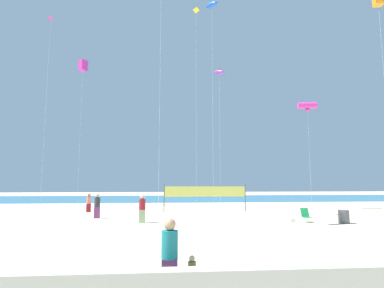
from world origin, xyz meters
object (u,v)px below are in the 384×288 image
Objects in this scene: trash_barrel at (344,217)px; beach_handbag at (293,221)px; kite_yellow_diamond at (196,19)px; beachgoer_charcoal_shirt at (97,205)px; mother_figure at (170,253)px; kite_violet_inflatable at (219,73)px; beachgoer_coral_shirt at (89,202)px; beachgoer_maroon_shirt at (142,208)px; volleyball_net at (205,193)px; folding_beach_chair at (306,215)px; kite_magenta_tube at (307,106)px; kite_blue_inflatable at (212,6)px; kite_magenta_box at (83,66)px; toddler_figure at (192,272)px; kite_orange_box at (378,0)px; kite_magenta_diamond at (50,32)px.

trash_barrel reaches higher than beach_handbag.
beachgoer_charcoal_shirt is at bearing -149.87° from kite_yellow_diamond.
mother_figure is 0.12× the size of kite_violet_inflatable.
beachgoer_charcoal_shirt reaches higher than beachgoer_coral_shirt.
volleyball_net is (4.96, 7.00, 0.67)m from beachgoer_maroon_shirt.
folding_beach_chair is at bearing -143.98° from beachgoer_charcoal_shirt.
kite_magenta_tube is at bearing 21.39° from folding_beach_chair.
beach_handbag is 18.10m from kite_blue_inflatable.
beachgoer_coral_shirt is at bearing -68.13° from kite_magenta_box.
mother_figure is at bearing -99.73° from volleyball_net.
kite_magenta_box reaches higher than beachgoer_maroon_shirt.
toddler_figure reaches higher than trash_barrel.
beachgoer_charcoal_shirt is 17.74m from kite_violet_inflatable.
kite_magenta_box is 29.61m from kite_orange_box.
kite_magenta_diamond is (-22.43, 10.20, 16.49)m from trash_barrel.
beachgoer_charcoal_shirt is 0.10× the size of kite_blue_inflatable.
kite_magenta_diamond is 15.81m from kite_blue_inflatable.
kite_magenta_tube is 13.83m from kite_yellow_diamond.
mother_figure is 1.96× the size of folding_beach_chair.
beachgoer_coral_shirt is at bearing -20.47° from beachgoer_charcoal_shirt.
kite_magenta_box is 1.58× the size of kite_magenta_tube.
kite_magenta_tube is 13.57m from kite_blue_inflatable.
kite_yellow_diamond reaches higher than beachgoer_coral_shirt.
kite_violet_inflatable is 0.74× the size of kite_yellow_diamond.
beachgoer_charcoal_shirt is at bearing 85.90° from toddler_figure.
kite_yellow_diamond is (-5.43, 7.82, 17.74)m from beach_handbag.
kite_magenta_diamond is at bearing 172.81° from kite_yellow_diamond.
folding_beach_chair is 1.02m from beach_handbag.
kite_orange_box is (8.25, 1.62, 16.58)m from beach_handbag.
beachgoer_maroon_shirt is at bearing -42.32° from kite_magenta_diamond.
kite_yellow_diamond is at bearing -32.37° from kite_magenta_box.
kite_violet_inflatable is at bearing 55.36° from volleyball_net.
beachgoer_maroon_shirt is 2.02× the size of folding_beach_chair.
kite_magenta_diamond is (-9.73, 8.86, 15.95)m from beachgoer_maroon_shirt.
mother_figure is 20.94m from beachgoer_coral_shirt.
kite_yellow_diamond is at bearing -100.67° from beachgoer_charcoal_shirt.
beachgoer_maroon_shirt is at bearing -150.60° from kite_magenta_tube.
kite_violet_inflatable is at bearing 173.90° from kite_magenta_tube.
folding_beach_chair is (8.98, 12.05, -0.46)m from mother_figure.
trash_barrel is at bearing -60.35° from folding_beach_chair.
kite_orange_box reaches higher than kite_violet_inflatable.
toddler_figure is 14.06m from beach_handbag.
kite_orange_box is at bearing 11.12° from beach_handbag.
kite_violet_inflatable is (14.99, -5.26, -2.25)m from kite_magenta_box.
kite_magenta_box is 0.87× the size of kite_yellow_diamond.
kite_yellow_diamond reaches higher than beachgoer_charcoal_shirt.
kite_magenta_box reaches higher than kite_violet_inflatable.
mother_figure reaches higher than toddler_figure.
kite_violet_inflatable is at bearing -19.33° from kite_magenta_box.
beachgoer_coral_shirt is 0.22× the size of volleyball_net.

